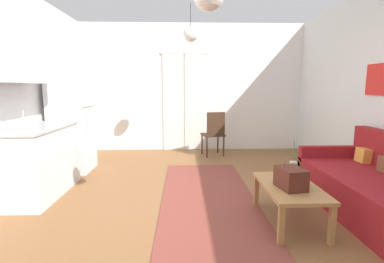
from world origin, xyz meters
The scene contains 11 objects.
ground_plane centered at (0.00, 0.00, -0.05)m, with size 5.48×7.46×0.10m, color brown.
wall_back centered at (-0.01, 3.48, 1.39)m, with size 5.08×0.13×2.79m.
area_rug centered at (0.11, 0.39, 0.01)m, with size 1.17×3.30×0.01m, color brown.
couch centered at (1.99, -0.07, 0.28)m, with size 0.94×2.01×0.87m.
coffee_table centered at (0.89, -0.20, 0.36)m, with size 0.54×0.95×0.41m.
bamboo_vase centered at (0.96, -0.07, 0.52)m, with size 0.08×0.08×0.44m.
handbag centered at (0.86, -0.29, 0.52)m, with size 0.27×0.34×0.33m.
refrigerator centered at (-2.07, 1.82, 0.86)m, with size 0.61×0.65×1.72m.
kitchen_counter centered at (-2.11, 0.69, 0.78)m, with size 0.58×1.28×2.03m.
accent_chair centered at (0.42, 2.78, 0.51)m, with size 0.50×0.49×0.92m.
pendant_lamp_far centered at (-0.08, 1.98, 2.29)m, with size 0.25×0.25×0.63m.
Camera 1 is at (-0.21, -2.98, 1.40)m, focal length 26.66 mm.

